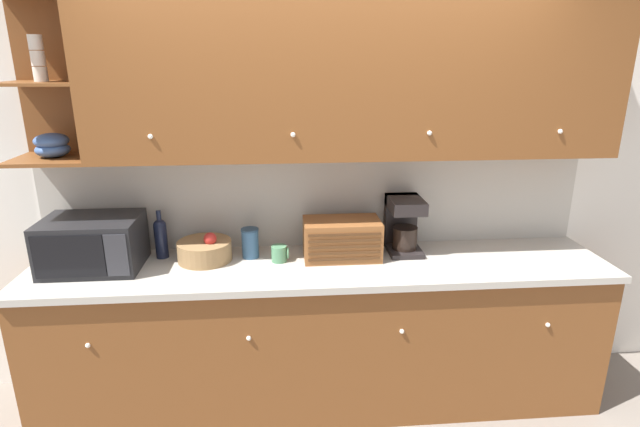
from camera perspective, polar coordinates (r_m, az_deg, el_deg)
The scene contains 12 objects.
ground_plane at distance 3.66m, azimuth -0.30°, elevation -17.20°, with size 24.00×24.00×0.00m, color slate.
wall_back at distance 3.14m, azimuth -0.38°, elevation 3.05°, with size 5.74×0.06×2.60m.
counter_unit at distance 3.14m, azimuth 0.15°, elevation -13.44°, with size 3.36×0.65×0.93m.
backsplash_panel at distance 3.12m, azimuth -0.32°, elevation 1.70°, with size 3.34×0.01×0.61m.
upper_cabinets at distance 2.84m, azimuth 3.56°, elevation 15.09°, with size 3.34×0.40×0.86m.
microwave at distance 3.09m, azimuth -24.54°, elevation -3.14°, with size 0.52×0.39×0.29m.
wine_bottle at distance 3.11m, azimuth -17.74°, elevation -2.51°, with size 0.07×0.07×0.29m.
fruit_basket at distance 3.02m, azimuth -13.01°, elevation -4.12°, with size 0.32×0.32×0.18m.
storage_canister at distance 3.01m, azimuth -7.98°, elevation -3.35°, with size 0.11×0.11×0.18m.
mug at distance 2.95m, azimuth -4.64°, elevation -4.59°, with size 0.10×0.09×0.10m.
bread_box at distance 2.98m, azimuth 2.50°, elevation -2.91°, with size 0.45×0.27×0.23m.
coffee_maker at distance 3.11m, azimuth 9.52°, elevation -1.08°, with size 0.20×0.28×0.34m.
Camera 1 is at (-0.23, -3.00, 2.08)m, focal length 28.00 mm.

